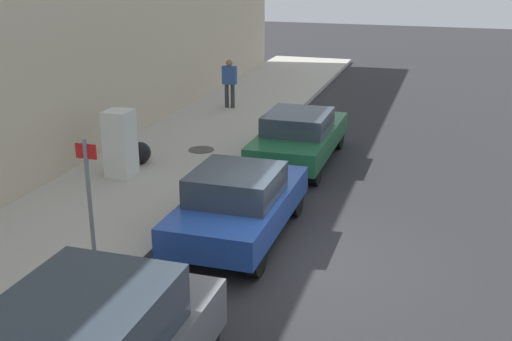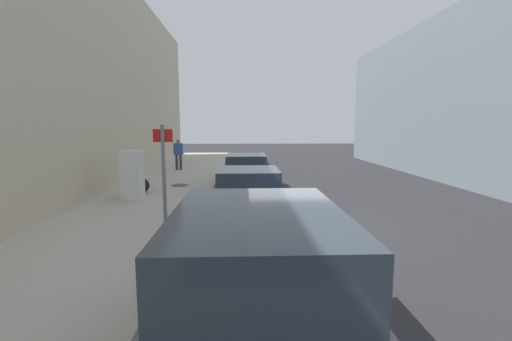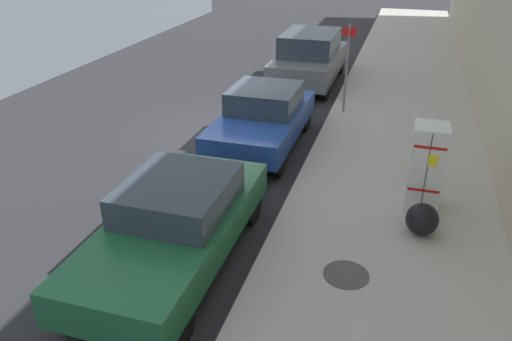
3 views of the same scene
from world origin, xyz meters
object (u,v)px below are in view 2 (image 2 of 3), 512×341
at_px(street_sign_post, 164,182).
at_px(pedestrian_walking_far, 178,152).
at_px(discarded_refrigerator, 132,175).
at_px(trash_bag, 142,185).
at_px(parked_hatchback_blue, 248,194).
at_px(parked_sedan_green, 246,170).
at_px(parked_suv_gray, 258,289).

height_order(street_sign_post, pedestrian_walking_far, street_sign_post).
xyz_separation_m(discarded_refrigerator, trash_bag, (-0.01, 1.00, -0.53)).
distance_m(pedestrian_walking_far, parked_hatchback_blue, 10.41).
bearing_deg(pedestrian_walking_far, parked_sedan_green, -81.10).
xyz_separation_m(discarded_refrigerator, parked_suv_gray, (3.76, -7.88, -0.09)).
distance_m(street_sign_post, parked_hatchback_blue, 3.16).
relative_size(discarded_refrigerator, parked_suv_gray, 0.36).
bearing_deg(parked_sedan_green, street_sign_post, -102.16).
bearing_deg(parked_suv_gray, discarded_refrigerator, 115.49).
bearing_deg(parked_hatchback_blue, pedestrian_walking_far, 110.40).
height_order(discarded_refrigerator, parked_sedan_green, discarded_refrigerator).
xyz_separation_m(trash_bag, parked_suv_gray, (3.77, -8.87, 0.44)).
xyz_separation_m(discarded_refrigerator, parked_sedan_green, (3.76, 2.74, -0.24)).
bearing_deg(trash_bag, parked_hatchback_blue, -40.60).
height_order(trash_bag, parked_sedan_green, parked_sedan_green).
height_order(discarded_refrigerator, street_sign_post, street_sign_post).
bearing_deg(parked_hatchback_blue, trash_bag, 139.40).
distance_m(discarded_refrigerator, parked_hatchback_blue, 4.37).
height_order(parked_suv_gray, parked_hatchback_blue, parked_suv_gray).
bearing_deg(street_sign_post, discarded_refrigerator, 113.80).
bearing_deg(parked_suv_gray, parked_hatchback_blue, 90.00).
xyz_separation_m(pedestrian_walking_far, parked_suv_gray, (3.63, -15.40, -0.25)).
xyz_separation_m(pedestrian_walking_far, parked_hatchback_blue, (3.63, -9.75, -0.39)).
bearing_deg(trash_bag, parked_suv_gray, -67.00).
relative_size(discarded_refrigerator, trash_bag, 2.90).
bearing_deg(pedestrian_walking_far, parked_suv_gray, -105.01).
height_order(discarded_refrigerator, parked_suv_gray, discarded_refrigerator).
relative_size(discarded_refrigerator, pedestrian_walking_far, 0.97).
xyz_separation_m(street_sign_post, parked_hatchback_blue, (1.63, 2.59, -0.79)).
distance_m(parked_suv_gray, parked_sedan_green, 10.61).
distance_m(discarded_refrigerator, street_sign_post, 5.30).
height_order(street_sign_post, trash_bag, street_sign_post).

